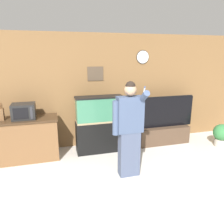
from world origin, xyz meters
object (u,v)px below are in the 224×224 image
at_px(counter_island, 21,139).
at_px(potted_plant, 221,134).
at_px(tv_on_stand, 163,130).
at_px(knife_block, 1,114).
at_px(microwave, 24,111).
at_px(person_standing, 129,128).
at_px(aquarium_on_stand, 100,124).

xyz_separation_m(counter_island, potted_plant, (4.48, -0.53, -0.15)).
bearing_deg(counter_island, tv_on_stand, 0.53).
distance_m(knife_block, tv_on_stand, 3.62).
distance_m(microwave, person_standing, 2.15).
height_order(aquarium_on_stand, tv_on_stand, aquarium_on_stand).
bearing_deg(microwave, aquarium_on_stand, -0.57).
bearing_deg(knife_block, potted_plant, -6.46).
bearing_deg(aquarium_on_stand, knife_block, 179.02).
bearing_deg(counter_island, aquarium_on_stand, -0.81).
relative_size(microwave, person_standing, 0.26).
bearing_deg(knife_block, aquarium_on_stand, -0.98).
height_order(tv_on_stand, potted_plant, tv_on_stand).
height_order(counter_island, knife_block, knife_block).
height_order(aquarium_on_stand, potted_plant, aquarium_on_stand).
distance_m(microwave, aquarium_on_stand, 1.59).
bearing_deg(counter_island, potted_plant, -6.78).
xyz_separation_m(tv_on_stand, person_standing, (-1.31, -1.18, 0.55)).
relative_size(counter_island, aquarium_on_stand, 1.18).
bearing_deg(aquarium_on_stand, counter_island, 179.19).
relative_size(counter_island, knife_block, 4.42).
xyz_separation_m(knife_block, person_standing, (2.24, -1.16, -0.12)).
bearing_deg(aquarium_on_stand, person_standing, -75.90).
relative_size(tv_on_stand, person_standing, 0.90).
xyz_separation_m(knife_block, tv_on_stand, (3.55, 0.02, -0.67)).
relative_size(counter_island, microwave, 3.37).
bearing_deg(microwave, counter_island, 175.76).
relative_size(microwave, potted_plant, 0.82).
relative_size(knife_block, tv_on_stand, 0.22).
relative_size(microwave, knife_block, 1.31).
height_order(counter_island, tv_on_stand, tv_on_stand).
height_order(person_standing, potted_plant, person_standing).
distance_m(person_standing, potted_plant, 2.70).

